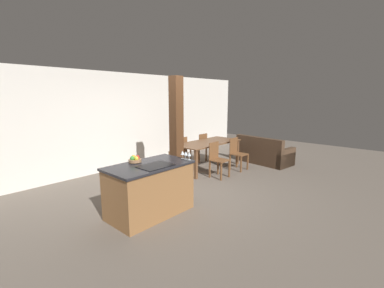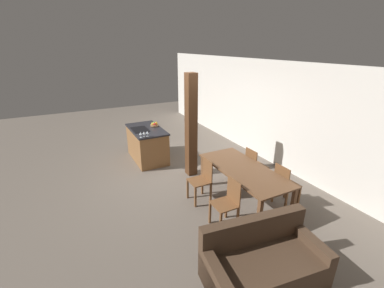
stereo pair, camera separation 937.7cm
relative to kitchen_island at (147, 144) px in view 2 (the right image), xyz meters
The scene contains 14 objects.
ground_plane 1.24m from the kitchen_island, 17.35° to the left, with size 16.00×16.00×0.00m, color #665B51.
wall_back 3.33m from the kitchen_island, 69.83° to the left, with size 11.20×0.08×2.70m.
kitchen_island is the anchor object (origin of this frame).
fruit_bowl 0.58m from the kitchen_island, 108.58° to the left, with size 0.22×0.22×0.12m.
wine_glass_near 0.93m from the kitchen_island, 27.34° to the right, with size 0.07×0.07×0.15m.
wine_glass_middle 0.90m from the kitchen_island, 21.19° to the right, with size 0.07×0.07×0.15m.
wine_glass_far 0.88m from the kitchen_island, 14.49° to the right, with size 0.07×0.07×0.15m.
dining_table 3.15m from the kitchen_island, 19.74° to the left, with size 2.05×0.90×0.77m.
dining_chair_near_left 2.52m from the kitchen_island, ahead, with size 0.40×0.40×0.90m.
dining_chair_near_right 3.44m from the kitchen_island, ahead, with size 0.40×0.40×0.90m.
dining_chair_far_left 3.04m from the kitchen_island, 34.90° to the left, with size 0.40×0.40×0.90m.
dining_chair_far_right 3.83m from the kitchen_island, 27.00° to the left, with size 0.40×0.40×0.90m.
couch 4.61m from the kitchen_island, ahead, with size 1.02×1.70×0.83m.
timber_post 1.71m from the kitchen_island, 27.37° to the left, with size 0.23×0.23×2.49m.
Camera 2 is at (5.43, -2.25, 3.06)m, focal length 24.00 mm.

